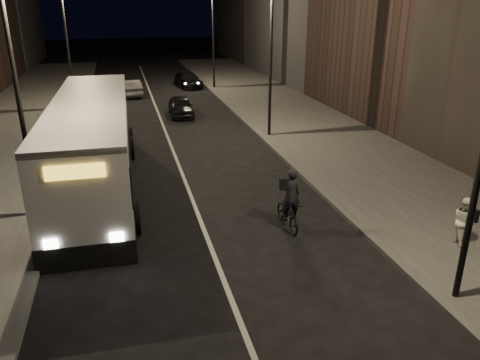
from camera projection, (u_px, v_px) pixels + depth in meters
ground at (213, 252)px, 14.46m from camera, size 180.00×180.00×0.00m
sidewalk_right at (304, 124)px, 29.04m from camera, size 7.00×70.00×0.16m
sidewalk_left at (8, 143)px, 25.16m from camera, size 7.00×70.00×0.16m
streetlight_right_mid at (266, 39)px, 24.61m from camera, size 1.20×0.44×8.12m
streetlight_right_far at (210, 25)px, 39.09m from camera, size 1.20×0.44×8.12m
streetlight_left_near at (22, 64)px, 14.94m from camera, size 1.20×0.44×8.12m
streetlight_left_far at (70, 31)px, 31.23m from camera, size 1.20×0.44×8.12m
city_bus at (93, 141)px, 18.91m from camera, size 3.32×13.49×3.62m
cyclist_on_bicycle at (289, 208)px, 15.75m from camera, size 0.69×1.90×2.18m
pedestrian_woman at (464, 221)px, 14.40m from camera, size 0.71×0.84×1.54m
car_near at (181, 106)px, 31.31m from camera, size 1.64×3.82×1.29m
car_mid at (131, 88)px, 37.90m from camera, size 1.73×4.08×1.31m
car_far at (188, 80)px, 41.77m from camera, size 2.36×4.62×1.29m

